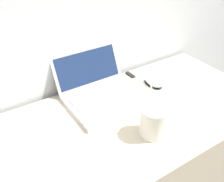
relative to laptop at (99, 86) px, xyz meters
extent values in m
cube|color=silver|center=(0.00, -0.06, -0.04)|extent=(0.32, 0.26, 0.02)
cube|color=gray|center=(0.00, -0.04, -0.03)|extent=(0.29, 0.14, 0.00)
cube|color=silver|center=(0.00, 0.12, 0.07)|extent=(0.32, 0.10, 0.21)
cube|color=#19284C|center=(0.00, 0.11, 0.08)|extent=(0.30, 0.09, 0.19)
cylinder|color=silver|center=(0.04, -0.32, 0.01)|extent=(0.10, 0.10, 0.11)
cylinder|color=black|center=(0.04, -0.32, 0.06)|extent=(0.08, 0.08, 0.01)
cylinder|color=white|center=(0.03, -0.31, 0.07)|extent=(0.02, 0.06, 0.17)
ellipsoid|color=black|center=(0.26, -0.06, -0.05)|extent=(0.06, 0.11, 0.01)
ellipsoid|color=silver|center=(0.26, -0.06, -0.03)|extent=(0.05, 0.10, 0.03)
cube|color=silver|center=(-0.42, -0.05, -0.04)|extent=(0.45, 0.13, 0.02)
cube|color=black|center=(0.22, 0.07, -0.05)|extent=(0.02, 0.06, 0.01)
camera|label=1|loc=(-0.48, -0.84, 0.62)|focal=42.00mm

